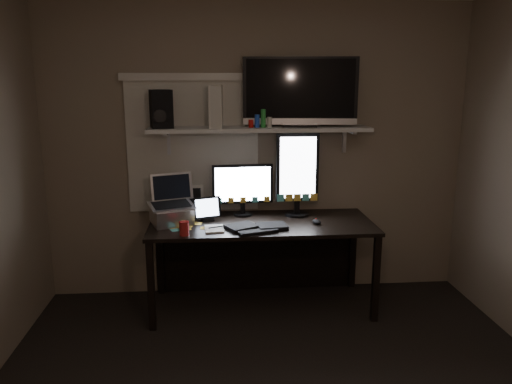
{
  "coord_description": "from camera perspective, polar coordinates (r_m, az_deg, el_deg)",
  "views": [
    {
      "loc": [
        -0.36,
        -2.44,
        1.87
      ],
      "look_at": [
        -0.06,
        1.25,
        1.02
      ],
      "focal_mm": 35.0,
      "sensor_mm": 36.0,
      "label": 1
    }
  ],
  "objects": [
    {
      "name": "file_sorter",
      "position": [
        4.23,
        -7.68,
        -1.02
      ],
      "size": [
        0.22,
        0.12,
        0.26
      ],
      "primitive_type": "cube",
      "rotation": [
        0.0,
        0.0,
        -0.14
      ],
      "color": "black",
      "rests_on": "desk"
    },
    {
      "name": "wall_shelf",
      "position": [
        4.1,
        0.4,
        7.23
      ],
      "size": [
        1.8,
        0.35,
        0.03
      ],
      "primitive_type": "cube",
      "color": "beige",
      "rests_on": "back_wall"
    },
    {
      "name": "desk",
      "position": [
        4.21,
        0.47,
        -5.32
      ],
      "size": [
        1.8,
        0.75,
        0.73
      ],
      "color": "black",
      "rests_on": "floor"
    },
    {
      "name": "keyboard",
      "position": [
        3.87,
        0.1,
        -3.98
      ],
      "size": [
        0.5,
        0.32,
        0.03
      ],
      "primitive_type": "cube",
      "rotation": [
        0.0,
        0.0,
        0.32
      ],
      "color": "black",
      "rests_on": "desk"
    },
    {
      "name": "sticky_notes",
      "position": [
        3.97,
        -7.53,
        -3.88
      ],
      "size": [
        0.35,
        0.28,
        0.0
      ],
      "primitive_type": null,
      "rotation": [
        0.0,
        0.0,
        0.19
      ],
      "color": "gold",
      "rests_on": "desk"
    },
    {
      "name": "notepad",
      "position": [
        3.86,
        -4.8,
        -4.22
      ],
      "size": [
        0.15,
        0.21,
        0.01
      ],
      "primitive_type": "cube",
      "rotation": [
        0.0,
        0.0,
        0.05
      ],
      "color": "beige",
      "rests_on": "desk"
    },
    {
      "name": "cup",
      "position": [
        3.74,
        -8.21,
        -4.14
      ],
      "size": [
        0.08,
        0.08,
        0.11
      ],
      "primitive_type": "cylinder",
      "rotation": [
        0.0,
        0.0,
        0.08
      ],
      "color": "maroon",
      "rests_on": "desk"
    },
    {
      "name": "tablet",
      "position": [
        4.08,
        -5.6,
        -1.93
      ],
      "size": [
        0.25,
        0.16,
        0.2
      ],
      "primitive_type": "cube",
      "rotation": [
        0.0,
        0.0,
        0.33
      ],
      "color": "black",
      "rests_on": "desk"
    },
    {
      "name": "monitor_portrait",
      "position": [
        4.18,
        4.75,
        2.06
      ],
      "size": [
        0.36,
        0.07,
        0.71
      ],
      "primitive_type": "cube",
      "rotation": [
        0.0,
        0.0,
        0.02
      ],
      "color": "black",
      "rests_on": "desk"
    },
    {
      "name": "mouse",
      "position": [
        4.02,
        6.95,
        -3.39
      ],
      "size": [
        0.08,
        0.11,
        0.04
      ],
      "primitive_type": "ellipsoid",
      "rotation": [
        0.0,
        0.0,
        0.16
      ],
      "color": "black",
      "rests_on": "desk"
    },
    {
      "name": "tv",
      "position": [
        4.13,
        5.07,
        11.29
      ],
      "size": [
        0.94,
        0.28,
        0.56
      ],
      "primitive_type": "cube",
      "rotation": [
        0.0,
        0.0,
        -0.12
      ],
      "color": "black",
      "rests_on": "wall_shelf"
    },
    {
      "name": "back_wall",
      "position": [
        4.3,
        0.18,
        4.6
      ],
      "size": [
        3.6,
        0.0,
        3.6
      ],
      "primitive_type": "plane",
      "rotation": [
        1.57,
        0.0,
        0.0
      ],
      "color": "#756253",
      "rests_on": "floor"
    },
    {
      "name": "bottles",
      "position": [
        4.05,
        0.49,
        8.45
      ],
      "size": [
        0.24,
        0.06,
        0.15
      ],
      "primitive_type": null,
      "rotation": [
        0.0,
        0.0,
        0.01
      ],
      "color": "#A50F0C",
      "rests_on": "wall_shelf"
    },
    {
      "name": "laptop",
      "position": [
        4.0,
        -9.68,
        -0.99
      ],
      "size": [
        0.42,
        0.38,
        0.39
      ],
      "primitive_type": "cube",
      "rotation": [
        0.0,
        0.0,
        0.35
      ],
      "color": "#B8B8BD",
      "rests_on": "desk"
    },
    {
      "name": "window_blinds",
      "position": [
        4.26,
        -7.21,
        5.11
      ],
      "size": [
        1.1,
        0.02,
        1.1
      ],
      "primitive_type": "cube",
      "color": "beige",
      "rests_on": "back_wall"
    },
    {
      "name": "monitor_landscape",
      "position": [
        4.2,
        -1.53,
        0.28
      ],
      "size": [
        0.51,
        0.09,
        0.45
      ],
      "primitive_type": "cube",
      "rotation": [
        0.0,
        0.0,
        0.06
      ],
      "color": "black",
      "rests_on": "desk"
    },
    {
      "name": "speaker",
      "position": [
        4.09,
        -10.79,
        9.32
      ],
      "size": [
        0.21,
        0.23,
        0.3
      ],
      "primitive_type": "cube",
      "rotation": [
        0.0,
        0.0,
        0.23
      ],
      "color": "black",
      "rests_on": "wall_shelf"
    },
    {
      "name": "game_console",
      "position": [
        4.09,
        -4.59,
        9.72
      ],
      "size": [
        0.12,
        0.29,
        0.33
      ],
      "primitive_type": "cube",
      "rotation": [
        0.0,
        0.0,
        -0.11
      ],
      "color": "#BAB5A8",
      "rests_on": "wall_shelf"
    }
  ]
}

